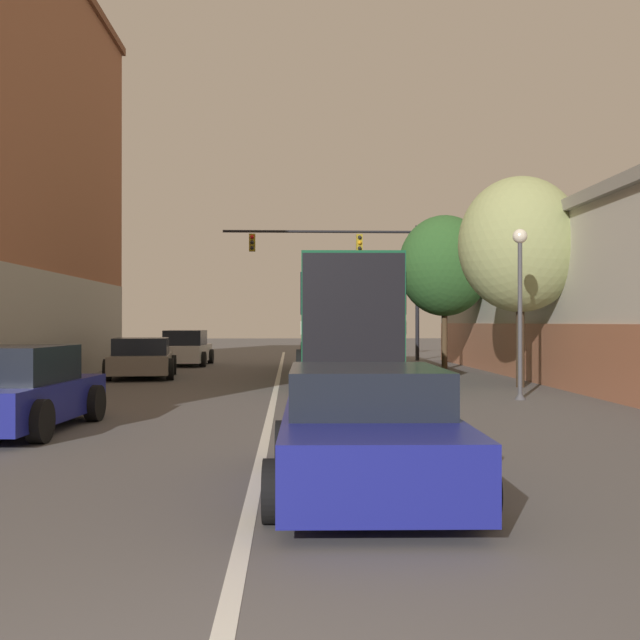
{
  "coord_description": "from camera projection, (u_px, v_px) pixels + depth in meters",
  "views": [
    {
      "loc": [
        0.37,
        -2.79,
        1.75
      ],
      "look_at": [
        1.24,
        18.99,
        1.82
      ],
      "focal_mm": 42.0,
      "sensor_mm": 36.0,
      "label": 1
    }
  ],
  "objects": [
    {
      "name": "hatchback_foreground",
      "position": [
        367.0,
        431.0,
        7.85
      ],
      "size": [
        2.1,
        4.16,
        1.27
      ],
      "rotation": [
        0.0,
        0.0,
        1.55
      ],
      "color": "navy",
      "rests_on": "ground_plane"
    },
    {
      "name": "parked_car_left_near",
      "position": [
        15.0,
        391.0,
        11.98
      ],
      "size": [
        2.14,
        4.02,
        1.37
      ],
      "rotation": [
        0.0,
        0.0,
        1.51
      ],
      "color": "navy",
      "rests_on": "ground_plane"
    },
    {
      "name": "lane_center_line",
      "position": [
        277.0,
        386.0,
        20.48
      ],
      "size": [
        0.14,
        47.44,
        0.01
      ],
      "color": "silver",
      "rests_on": "ground_plane"
    },
    {
      "name": "street_lamp",
      "position": [
        520.0,
        297.0,
        16.93
      ],
      "size": [
        0.33,
        0.33,
        3.87
      ],
      "color": "#47474C",
      "rests_on": "ground_plane"
    },
    {
      "name": "street_tree_far",
      "position": [
        444.0,
        266.0,
        27.96
      ],
      "size": [
        3.43,
        3.09,
        5.77
      ],
      "color": "#4C3823",
      "rests_on": "ground_plane"
    },
    {
      "name": "street_tree_near",
      "position": [
        520.0,
        245.0,
        20.19
      ],
      "size": [
        3.33,
        3.0,
        5.7
      ],
      "color": "#3D2D1E",
      "rests_on": "ground_plane"
    },
    {
      "name": "traffic_signal_gantry",
      "position": [
        358.0,
        261.0,
        34.33
      ],
      "size": [
        9.03,
        0.36,
        6.23
      ],
      "color": "black",
      "rests_on": "ground_plane"
    },
    {
      "name": "parked_car_left_far",
      "position": [
        186.0,
        349.0,
        30.6
      ],
      "size": [
        1.96,
        4.05,
        1.44
      ],
      "rotation": [
        0.0,
        0.0,
        1.55
      ],
      "color": "silver",
      "rests_on": "ground_plane"
    },
    {
      "name": "bus",
      "position": [
        343.0,
        315.0,
        24.79
      ],
      "size": [
        3.22,
        12.74,
        3.54
      ],
      "rotation": [
        0.0,
        0.0,
        1.54
      ],
      "color": "#145133",
      "rests_on": "ground_plane"
    },
    {
      "name": "parked_car_left_mid",
      "position": [
        142.0,
        358.0,
        23.71
      ],
      "size": [
        2.43,
        4.17,
        1.27
      ],
      "rotation": [
        0.0,
        0.0,
        1.69
      ],
      "color": "slate",
      "rests_on": "ground_plane"
    }
  ]
}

